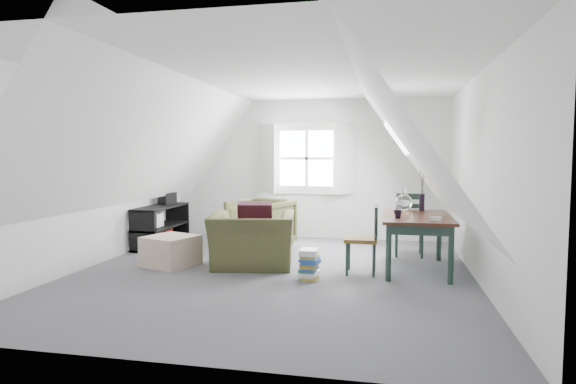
% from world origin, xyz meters
% --- Properties ---
extents(floor, '(5.50, 5.50, 0.00)m').
position_xyz_m(floor, '(0.00, 0.00, 0.00)').
color(floor, '#545459').
rests_on(floor, ground).
extents(ceiling, '(5.50, 5.50, 0.00)m').
position_xyz_m(ceiling, '(0.00, 0.00, 2.50)').
color(ceiling, white).
rests_on(ceiling, wall_back).
extents(wall_back, '(5.00, 0.00, 5.00)m').
position_xyz_m(wall_back, '(0.00, 2.75, 1.25)').
color(wall_back, silver).
rests_on(wall_back, ground).
extents(wall_front, '(5.00, 0.00, 5.00)m').
position_xyz_m(wall_front, '(0.00, -2.75, 1.25)').
color(wall_front, silver).
rests_on(wall_front, ground).
extents(wall_left, '(0.00, 5.50, 5.50)m').
position_xyz_m(wall_left, '(-2.50, 0.00, 1.25)').
color(wall_left, silver).
rests_on(wall_left, ground).
extents(wall_right, '(0.00, 5.50, 5.50)m').
position_xyz_m(wall_right, '(2.50, 0.00, 1.25)').
color(wall_right, silver).
rests_on(wall_right, ground).
extents(slope_left, '(3.19, 5.50, 4.48)m').
position_xyz_m(slope_left, '(-1.55, 0.00, 1.78)').
color(slope_left, white).
rests_on(slope_left, wall_left).
extents(slope_right, '(3.19, 5.50, 4.48)m').
position_xyz_m(slope_right, '(1.55, 0.00, 1.78)').
color(slope_right, white).
rests_on(slope_right, wall_right).
extents(dormer_window, '(1.71, 0.35, 1.30)m').
position_xyz_m(dormer_window, '(0.00, 2.68, 1.45)').
color(dormer_window, white).
rests_on(dormer_window, wall_back).
extents(skylight, '(0.35, 0.75, 0.47)m').
position_xyz_m(skylight, '(1.55, 1.30, 1.75)').
color(skylight, white).
rests_on(skylight, slope_right).
extents(armchair_near, '(1.27, 1.15, 0.72)m').
position_xyz_m(armchair_near, '(-0.35, 0.30, 0.00)').
color(armchair_near, '#424424').
rests_on(armchair_near, floor).
extents(armchair_far, '(1.09, 1.11, 0.80)m').
position_xyz_m(armchair_far, '(-0.55, 1.54, 0.00)').
color(armchair_far, '#424424').
rests_on(armchair_far, floor).
extents(throw_pillow, '(0.51, 0.36, 0.49)m').
position_xyz_m(throw_pillow, '(-0.35, 0.45, 0.64)').
color(throw_pillow, '#340E1A').
rests_on(throw_pillow, armchair_near).
extents(ottoman, '(0.78, 0.78, 0.41)m').
position_xyz_m(ottoman, '(-1.46, 0.15, 0.20)').
color(ottoman, '#C4AA93').
rests_on(ottoman, floor).
extents(dining_table, '(0.87, 1.45, 0.72)m').
position_xyz_m(dining_table, '(1.81, 0.56, 0.63)').
color(dining_table, '#34180E').
rests_on(dining_table, floor).
extents(demijohn, '(0.23, 0.23, 0.33)m').
position_xyz_m(demijohn, '(1.66, 1.01, 0.86)').
color(demijohn, silver).
rests_on(demijohn, dining_table).
extents(vase_twigs, '(0.07, 0.08, 0.58)m').
position_xyz_m(vase_twigs, '(1.91, 1.11, 0.85)').
color(vase_twigs, black).
rests_on(vase_twigs, dining_table).
extents(cup, '(0.11, 0.11, 0.10)m').
position_xyz_m(cup, '(1.56, 0.26, 0.72)').
color(cup, black).
rests_on(cup, dining_table).
extents(paper_box, '(0.15, 0.13, 0.04)m').
position_xyz_m(paper_box, '(2.01, 0.11, 0.75)').
color(paper_box, white).
rests_on(paper_box, dining_table).
extents(dining_chair_far, '(0.45, 0.45, 0.96)m').
position_xyz_m(dining_chair_far, '(1.76, 1.44, 0.50)').
color(dining_chair_far, brown).
rests_on(dining_chair_far, floor).
extents(dining_chair_near, '(0.41, 0.41, 0.87)m').
position_xyz_m(dining_chair_near, '(1.15, 0.23, 0.45)').
color(dining_chair_near, brown).
rests_on(dining_chair_near, floor).
extents(media_shelf, '(0.44, 1.31, 0.67)m').
position_xyz_m(media_shelf, '(-2.26, 1.42, 0.30)').
color(media_shelf, black).
rests_on(media_shelf, floor).
extents(electronics_box, '(0.26, 0.31, 0.21)m').
position_xyz_m(electronics_box, '(-2.26, 1.72, 0.76)').
color(electronics_box, black).
rests_on(electronics_box, media_shelf).
extents(magazine_stack, '(0.27, 0.32, 0.36)m').
position_xyz_m(magazine_stack, '(0.51, -0.19, 0.18)').
color(magazine_stack, '#B29933').
rests_on(magazine_stack, floor).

